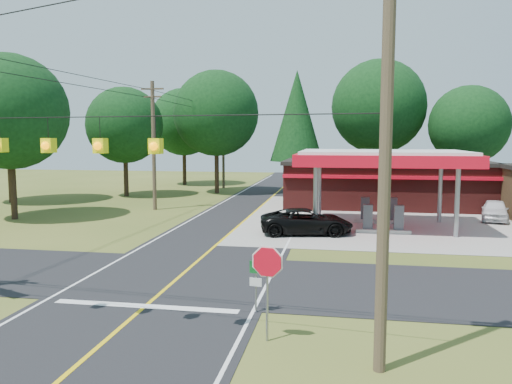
% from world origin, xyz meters
% --- Properties ---
extents(ground, '(120.00, 120.00, 0.00)m').
position_xyz_m(ground, '(0.00, 0.00, 0.00)').
color(ground, '#42531D').
rests_on(ground, ground).
extents(main_highway, '(8.00, 120.00, 0.02)m').
position_xyz_m(main_highway, '(0.00, 0.00, 0.01)').
color(main_highway, black).
rests_on(main_highway, ground).
extents(cross_road, '(70.00, 7.00, 0.02)m').
position_xyz_m(cross_road, '(0.00, 0.00, 0.01)').
color(cross_road, black).
rests_on(cross_road, ground).
extents(lane_center_yellow, '(0.15, 110.00, 0.00)m').
position_xyz_m(lane_center_yellow, '(0.00, 0.00, 0.03)').
color(lane_center_yellow, yellow).
rests_on(lane_center_yellow, main_highway).
extents(gas_canopy, '(10.60, 7.40, 4.88)m').
position_xyz_m(gas_canopy, '(9.00, 13.00, 4.27)').
color(gas_canopy, gray).
rests_on(gas_canopy, ground).
extents(convenience_store, '(16.40, 7.55, 3.80)m').
position_xyz_m(convenience_store, '(10.00, 22.98, 1.92)').
color(convenience_store, '#571B18').
rests_on(convenience_store, ground).
extents(utility_pole_near_right, '(1.80, 0.30, 11.50)m').
position_xyz_m(utility_pole_near_right, '(7.50, -7.00, 5.96)').
color(utility_pole_near_right, '#473828').
rests_on(utility_pole_near_right, ground).
extents(utility_pole_far_left, '(1.80, 0.30, 10.00)m').
position_xyz_m(utility_pole_far_left, '(-8.00, 18.00, 5.20)').
color(utility_pole_far_left, '#473828').
rests_on(utility_pole_far_left, ground).
extents(utility_pole_north, '(0.30, 0.30, 9.50)m').
position_xyz_m(utility_pole_north, '(-6.50, 35.00, 4.75)').
color(utility_pole_north, '#473828').
rests_on(utility_pole_north, ground).
extents(overhead_beacons, '(17.04, 2.04, 1.03)m').
position_xyz_m(overhead_beacons, '(-1.00, -6.00, 6.21)').
color(overhead_beacons, black).
rests_on(overhead_beacons, ground).
extents(treeline_backdrop, '(70.27, 51.59, 13.30)m').
position_xyz_m(treeline_backdrop, '(0.82, 24.01, 7.49)').
color(treeline_backdrop, '#332316').
rests_on(treeline_backdrop, ground).
extents(suv_car, '(6.26, 6.26, 1.51)m').
position_xyz_m(suv_car, '(4.50, 10.00, 0.75)').
color(suv_car, black).
rests_on(suv_car, ground).
extents(sedan_car, '(5.05, 5.05, 1.41)m').
position_xyz_m(sedan_car, '(16.91, 17.00, 0.70)').
color(sedan_car, white).
rests_on(sedan_car, ground).
extents(octagonal_stop_sign, '(0.94, 0.21, 2.77)m').
position_xyz_m(octagonal_stop_sign, '(4.50, -5.70, 2.08)').
color(octagonal_stop_sign, gray).
rests_on(octagonal_stop_sign, ground).
extents(route_sign_post, '(0.41, 0.12, 2.00)m').
position_xyz_m(route_sign_post, '(3.80, -3.52, 1.18)').
color(route_sign_post, gray).
rests_on(route_sign_post, ground).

